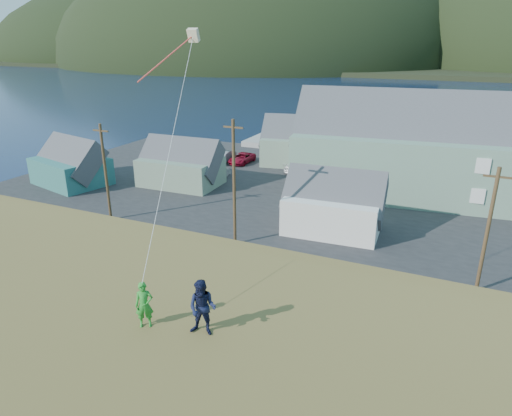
{
  "coord_description": "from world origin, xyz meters",
  "views": [
    {
      "loc": [
        11.18,
        -27.96,
        15.46
      ],
      "look_at": [
        3.77,
        -11.66,
        8.8
      ],
      "focal_mm": 32.0,
      "sensor_mm": 36.0,
      "label": 1
    }
  ],
  "objects_px": {
    "shed_palegreen_near": "(181,164)",
    "kite_flyer_navy": "(203,308)",
    "shed_white": "(334,204)",
    "shed_teal": "(70,164)",
    "wharf": "(337,143)",
    "lodge": "(483,153)",
    "kite_flyer_green": "(144,305)",
    "shed_palegreen_far": "(307,142)"
  },
  "relations": [
    {
      "from": "lodge",
      "to": "shed_palegreen_far",
      "type": "relative_size",
      "value": 3.06
    },
    {
      "from": "shed_white",
      "to": "lodge",
      "type": "bearing_deg",
      "value": 47.62
    },
    {
      "from": "shed_palegreen_far",
      "to": "kite_flyer_navy",
      "type": "distance_m",
      "value": 47.42
    },
    {
      "from": "shed_teal",
      "to": "shed_palegreen_near",
      "type": "bearing_deg",
      "value": 36.75
    },
    {
      "from": "shed_palegreen_near",
      "to": "shed_white",
      "type": "bearing_deg",
      "value": -18.49
    },
    {
      "from": "wharf",
      "to": "shed_palegreen_near",
      "type": "distance_m",
      "value": 29.03
    },
    {
      "from": "kite_flyer_green",
      "to": "kite_flyer_navy",
      "type": "relative_size",
      "value": 0.84
    },
    {
      "from": "shed_white",
      "to": "kite_flyer_navy",
      "type": "height_order",
      "value": "kite_flyer_navy"
    },
    {
      "from": "kite_flyer_green",
      "to": "shed_teal",
      "type": "bearing_deg",
      "value": 106.92
    },
    {
      "from": "kite_flyer_green",
      "to": "wharf",
      "type": "bearing_deg",
      "value": 66.57
    },
    {
      "from": "shed_palegreen_far",
      "to": "kite_flyer_navy",
      "type": "relative_size",
      "value": 7.03
    },
    {
      "from": "kite_flyer_green",
      "to": "shed_white",
      "type": "bearing_deg",
      "value": 59.7
    },
    {
      "from": "shed_palegreen_near",
      "to": "kite_flyer_navy",
      "type": "bearing_deg",
      "value": -56.99
    },
    {
      "from": "shed_white",
      "to": "wharf",
      "type": "bearing_deg",
      "value": 100.67
    },
    {
      "from": "wharf",
      "to": "kite_flyer_navy",
      "type": "bearing_deg",
      "value": -79.28
    },
    {
      "from": "lodge",
      "to": "wharf",
      "type": "bearing_deg",
      "value": 129.44
    },
    {
      "from": "shed_white",
      "to": "shed_palegreen_near",
      "type": "bearing_deg",
      "value": 159.64
    },
    {
      "from": "lodge",
      "to": "kite_flyer_green",
      "type": "distance_m",
      "value": 41.02
    },
    {
      "from": "kite_flyer_navy",
      "to": "shed_teal",
      "type": "bearing_deg",
      "value": 131.18
    },
    {
      "from": "shed_white",
      "to": "kite_flyer_green",
      "type": "height_order",
      "value": "kite_flyer_green"
    },
    {
      "from": "lodge",
      "to": "shed_white",
      "type": "relative_size",
      "value": 4.44
    },
    {
      "from": "lodge",
      "to": "shed_palegreen_near",
      "type": "distance_m",
      "value": 31.09
    },
    {
      "from": "wharf",
      "to": "shed_palegreen_near",
      "type": "relative_size",
      "value": 2.86
    },
    {
      "from": "shed_teal",
      "to": "shed_white",
      "type": "bearing_deg",
      "value": 12.0
    },
    {
      "from": "wharf",
      "to": "lodge",
      "type": "distance_m",
      "value": 27.43
    },
    {
      "from": "lodge",
      "to": "kite_flyer_green",
      "type": "bearing_deg",
      "value": -110.42
    },
    {
      "from": "shed_palegreen_near",
      "to": "shed_white",
      "type": "distance_m",
      "value": 19.74
    },
    {
      "from": "wharf",
      "to": "shed_palegreen_near",
      "type": "bearing_deg",
      "value": -111.51
    },
    {
      "from": "wharf",
      "to": "shed_white",
      "type": "height_order",
      "value": "shed_white"
    },
    {
      "from": "kite_flyer_green",
      "to": "shed_palegreen_near",
      "type": "bearing_deg",
      "value": 89.71
    },
    {
      "from": "kite_flyer_navy",
      "to": "shed_palegreen_far",
      "type": "bearing_deg",
      "value": 94.45
    },
    {
      "from": "wharf",
      "to": "shed_teal",
      "type": "height_order",
      "value": "shed_teal"
    },
    {
      "from": "lodge",
      "to": "shed_palegreen_far",
      "type": "distance_m",
      "value": 21.24
    },
    {
      "from": "lodge",
      "to": "shed_palegreen_near",
      "type": "bearing_deg",
      "value": -171.15
    },
    {
      "from": "shed_palegreen_near",
      "to": "shed_white",
      "type": "xyz_separation_m",
      "value": [
        18.89,
        -5.7,
        0.07
      ]
    },
    {
      "from": "wharf",
      "to": "lodge",
      "type": "bearing_deg",
      "value": -44.43
    },
    {
      "from": "lodge",
      "to": "shed_palegreen_near",
      "type": "height_order",
      "value": "lodge"
    },
    {
      "from": "lodge",
      "to": "kite_flyer_green",
      "type": "xyz_separation_m",
      "value": [
        -10.1,
        -39.64,
        2.95
      ]
    },
    {
      "from": "shed_teal",
      "to": "shed_white",
      "type": "distance_m",
      "value": 30.23
    },
    {
      "from": "shed_white",
      "to": "shed_palegreen_far",
      "type": "height_order",
      "value": "shed_palegreen_far"
    },
    {
      "from": "lodge",
      "to": "kite_flyer_navy",
      "type": "bearing_deg",
      "value": -108.07
    },
    {
      "from": "wharf",
      "to": "kite_flyer_green",
      "type": "distance_m",
      "value": 59.77
    }
  ]
}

